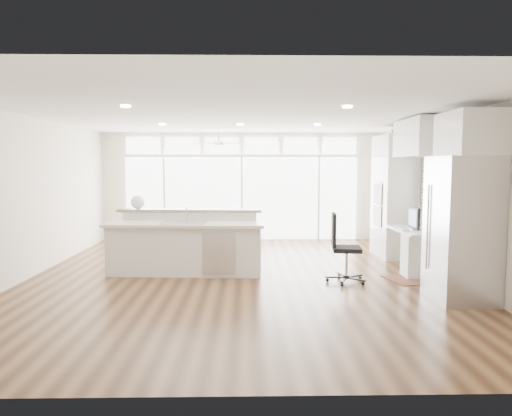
{
  "coord_description": "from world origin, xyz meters",
  "views": [
    {
      "loc": [
        0.15,
        -7.54,
        1.86
      ],
      "look_at": [
        0.3,
        0.6,
        1.12
      ],
      "focal_mm": 32.0,
      "sensor_mm": 36.0,
      "label": 1
    }
  ],
  "objects": [
    {
      "name": "floor",
      "position": [
        0.0,
        0.0,
        -0.01
      ],
      "size": [
        7.0,
        8.0,
        0.02
      ],
      "primitive_type": "cube",
      "color": "#3B2312",
      "rests_on": "ground"
    },
    {
      "name": "ceiling",
      "position": [
        0.0,
        0.0,
        2.7
      ],
      "size": [
        7.0,
        8.0,
        0.02
      ],
      "primitive_type": "cube",
      "color": "white",
      "rests_on": "wall_back"
    },
    {
      "name": "wall_back",
      "position": [
        0.0,
        4.0,
        1.35
      ],
      "size": [
        7.0,
        0.04,
        2.7
      ],
      "primitive_type": "cube",
      "color": "silver",
      "rests_on": "floor"
    },
    {
      "name": "wall_front",
      "position": [
        0.0,
        -4.0,
        1.35
      ],
      "size": [
        7.0,
        0.04,
        2.7
      ],
      "primitive_type": "cube",
      "color": "silver",
      "rests_on": "floor"
    },
    {
      "name": "wall_left",
      "position": [
        -3.5,
        0.0,
        1.35
      ],
      "size": [
        0.04,
        8.0,
        2.7
      ],
      "primitive_type": "cube",
      "color": "silver",
      "rests_on": "floor"
    },
    {
      "name": "wall_right",
      "position": [
        3.5,
        0.0,
        1.35
      ],
      "size": [
        0.04,
        8.0,
        2.7
      ],
      "primitive_type": "cube",
      "color": "silver",
      "rests_on": "floor"
    },
    {
      "name": "glass_wall",
      "position": [
        0.0,
        3.94,
        1.05
      ],
      "size": [
        5.8,
        0.06,
        2.08
      ],
      "primitive_type": "cube",
      "color": "white",
      "rests_on": "wall_back"
    },
    {
      "name": "transom_row",
      "position": [
        0.0,
        3.94,
        2.38
      ],
      "size": [
        5.9,
        0.06,
        0.4
      ],
      "primitive_type": "cube",
      "color": "white",
      "rests_on": "wall_back"
    },
    {
      "name": "desk_window",
      "position": [
        3.46,
        0.3,
        1.55
      ],
      "size": [
        0.04,
        0.85,
        0.85
      ],
      "primitive_type": "cube",
      "color": "white",
      "rests_on": "wall_right"
    },
    {
      "name": "ceiling_fan",
      "position": [
        -0.5,
        2.8,
        2.48
      ],
      "size": [
        1.16,
        1.16,
        0.32
      ],
      "primitive_type": "cube",
      "color": "white",
      "rests_on": "ceiling"
    },
    {
      "name": "recessed_lights",
      "position": [
        0.0,
        0.2,
        2.68
      ],
      "size": [
        3.4,
        3.0,
        0.02
      ],
      "primitive_type": "cube",
      "color": "white",
      "rests_on": "ceiling"
    },
    {
      "name": "oven_cabinet",
      "position": [
        3.17,
        1.8,
        1.25
      ],
      "size": [
        0.64,
        1.2,
        2.5
      ],
      "primitive_type": "cube",
      "color": "silver",
      "rests_on": "floor"
    },
    {
      "name": "desk_nook",
      "position": [
        3.13,
        0.3,
        0.38
      ],
      "size": [
        0.72,
        1.3,
        0.76
      ],
      "primitive_type": "cube",
      "color": "silver",
      "rests_on": "floor"
    },
    {
      "name": "upper_cabinets",
      "position": [
        3.17,
        0.3,
        2.35
      ],
      "size": [
        0.64,
        1.3,
        0.64
      ],
      "primitive_type": "cube",
      "color": "silver",
      "rests_on": "wall_right"
    },
    {
      "name": "refrigerator",
      "position": [
        3.11,
        -1.35,
        1.0
      ],
      "size": [
        0.76,
        0.9,
        2.0
      ],
      "primitive_type": "cube",
      "color": "#B8B7BC",
      "rests_on": "floor"
    },
    {
      "name": "fridge_cabinet",
      "position": [
        3.17,
        -1.35,
        2.3
      ],
      "size": [
        0.64,
        0.9,
        0.6
      ],
      "primitive_type": "cube",
      "color": "silver",
      "rests_on": "wall_right"
    },
    {
      "name": "framed_photos",
      "position": [
        3.46,
        0.92,
        1.4
      ],
      "size": [
        0.06,
        0.22,
        0.8
      ],
      "primitive_type": "cube",
      "color": "black",
      "rests_on": "wall_right"
    },
    {
      "name": "kitchen_island",
      "position": [
        -0.93,
        0.3,
        0.54
      ],
      "size": [
        2.79,
        1.2,
        1.09
      ],
      "primitive_type": "cube",
      "rotation": [
        0.0,
        0.0,
        -0.06
      ],
      "color": "silver",
      "rests_on": "floor"
    },
    {
      "name": "rug",
      "position": [
        2.95,
        -0.21,
        0.01
      ],
      "size": [
        1.09,
        0.89,
        0.01
      ],
      "primitive_type": "cube",
      "rotation": [
        0.0,
        0.0,
        0.23
      ],
      "color": "#3C1C13",
      "rests_on": "floor"
    },
    {
      "name": "office_chair",
      "position": [
        1.74,
        -0.36,
        0.55
      ],
      "size": [
        0.63,
        0.59,
        1.1
      ],
      "primitive_type": "cube",
      "rotation": [
        0.0,
        0.0,
        -0.12
      ],
      "color": "black",
      "rests_on": "floor"
    },
    {
      "name": "fishbowl",
      "position": [
        -1.85,
        0.76,
        1.21
      ],
      "size": [
        0.31,
        0.31,
        0.26
      ],
      "primitive_type": "sphere",
      "rotation": [
        0.0,
        0.0,
        -0.22
      ],
      "color": "white",
      "rests_on": "kitchen_island"
    },
    {
      "name": "monitor",
      "position": [
        3.05,
        0.3,
        0.97
      ],
      "size": [
        0.1,
        0.5,
        0.41
      ],
      "primitive_type": "cube",
      "rotation": [
        0.0,
        0.0,
        -0.03
      ],
      "color": "black",
      "rests_on": "desk_nook"
    },
    {
      "name": "keyboard",
      "position": [
        2.88,
        0.3,
        0.77
      ],
      "size": [
        0.15,
        0.36,
        0.02
      ],
      "primitive_type": "cube",
      "rotation": [
        0.0,
        0.0,
        -0.05
      ],
      "color": "silver",
      "rests_on": "desk_nook"
    },
    {
      "name": "potted_plant",
      "position": [
        3.17,
        1.8,
        2.6
      ],
      "size": [
        0.24,
        0.27,
        0.21
      ],
      "primitive_type": "imported",
      "rotation": [
        0.0,
        0.0,
        0.01
      ],
      "color": "#325D28",
      "rests_on": "oven_cabinet"
    }
  ]
}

